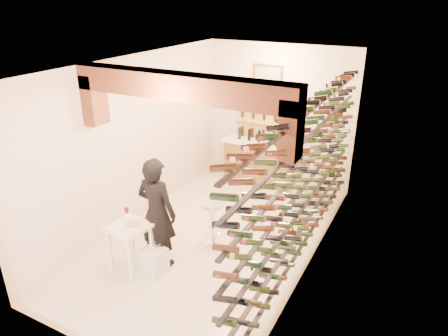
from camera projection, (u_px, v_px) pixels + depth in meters
name	position (u px, v px, depth m)	size (l,w,h in m)	color
ground	(216.00, 238.00, 7.62)	(6.00, 6.00, 0.00)	beige
room_shell	(208.00, 126.00, 6.51)	(3.52, 6.02, 3.21)	beige
wine_rack	(302.00, 178.00, 6.35)	(0.32, 5.70, 2.56)	black
back_counter	(259.00, 161.00, 9.68)	(1.70, 0.62, 1.29)	brown
back_shelving	(264.00, 132.00, 9.63)	(1.40, 0.31, 2.73)	tan
tasting_table	(130.00, 234.00, 6.47)	(0.66, 0.66, 1.03)	white
white_stool	(154.00, 260.00, 6.61)	(0.35, 0.35, 0.44)	white
person	(157.00, 213.00, 6.57)	(0.69, 0.45, 1.89)	black
chrome_barstool	(212.00, 219.00, 7.31)	(0.42, 0.42, 0.81)	silver
crate_lower	(307.00, 196.00, 8.77)	(0.57, 0.40, 0.34)	tan
crate_upper	(308.00, 184.00, 8.65)	(0.46, 0.31, 0.27)	tan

